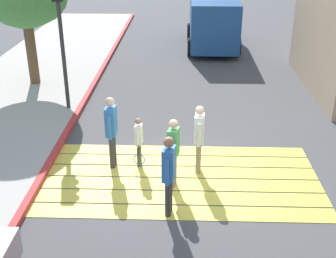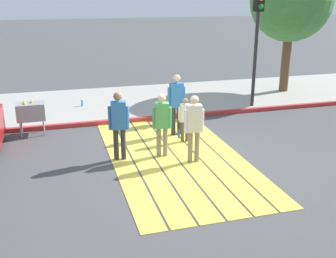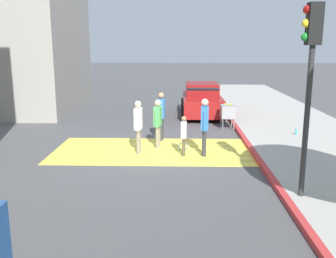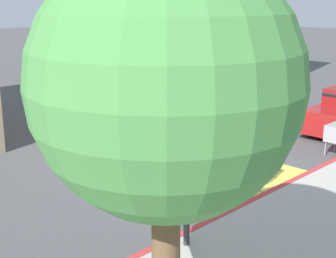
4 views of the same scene
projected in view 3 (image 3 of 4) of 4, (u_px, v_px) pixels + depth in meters
The scene contains 13 objects.
ground_plane at pixel (152, 151), 12.56m from camera, with size 120.00×120.00×0.00m, color #4C4C4F.
crosswalk_stripes at pixel (152, 151), 12.56m from camera, with size 6.40×3.25×0.01m.
sidewalk_west at pixel (324, 150), 12.40m from camera, with size 4.80×40.00×0.12m, color #ADA8A0.
curb_painted at pixel (252, 150), 12.46m from camera, with size 0.16×40.00×0.13m, color #BC3333.
car_parked_near_curb at pixel (202, 100), 18.67m from camera, with size 1.99×4.30×1.57m.
traffic_light_corner at pixel (310, 63), 7.91m from camera, with size 0.39×0.28×4.24m.
tennis_ball_cart at pixel (228, 112), 15.80m from camera, with size 0.56×0.80×1.02m.
water_bottle at pixel (296, 132), 14.24m from camera, with size 0.07×0.07×0.22m, color #33A5BF.
pedestrian_adult_lead at pixel (158, 120), 12.65m from camera, with size 0.28×0.47×1.64m.
pedestrian_adult_trailing at pixel (161, 113), 13.69m from camera, with size 0.27×0.51×1.75m.
pedestrian_adult_side at pixel (138, 123), 12.03m from camera, with size 0.24×0.50×1.69m.
pedestrian_teen_behind at pixel (205, 123), 11.77m from camera, with size 0.25×0.52×1.80m.
pedestrian_child_with_racket at pixel (184, 134), 11.82m from camera, with size 0.29×0.40×1.27m.
Camera 3 is at (-0.86, 12.09, 3.42)m, focal length 40.93 mm.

